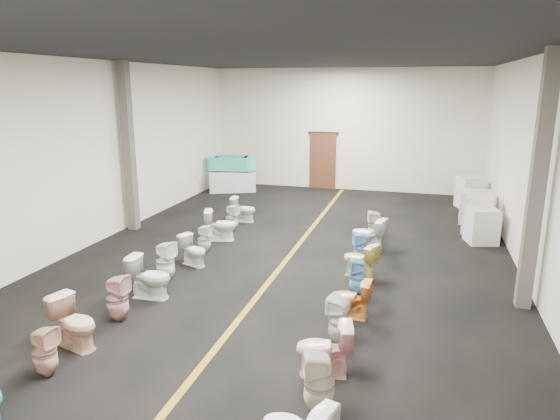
# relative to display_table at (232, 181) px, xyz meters

# --- Properties ---
(floor) EXTENTS (16.00, 16.00, 0.00)m
(floor) POSITION_rel_display_table_xyz_m (3.96, -6.49, -0.38)
(floor) COLOR black
(floor) RESTS_ON ground
(ceiling) EXTENTS (16.00, 16.00, 0.00)m
(ceiling) POSITION_rel_display_table_xyz_m (3.96, -6.49, 4.12)
(ceiling) COLOR black
(ceiling) RESTS_ON ground
(wall_back) EXTENTS (10.00, 0.00, 10.00)m
(wall_back) POSITION_rel_display_table_xyz_m (3.96, 1.51, 1.87)
(wall_back) COLOR silver
(wall_back) RESTS_ON ground
(wall_front) EXTENTS (10.00, 0.00, 10.00)m
(wall_front) POSITION_rel_display_table_xyz_m (3.96, -14.49, 1.87)
(wall_front) COLOR silver
(wall_front) RESTS_ON ground
(wall_left) EXTENTS (0.00, 16.00, 16.00)m
(wall_left) POSITION_rel_display_table_xyz_m (-1.04, -6.49, 1.87)
(wall_left) COLOR silver
(wall_left) RESTS_ON ground
(wall_right) EXTENTS (0.00, 16.00, 16.00)m
(wall_right) POSITION_rel_display_table_xyz_m (8.96, -6.49, 1.87)
(wall_right) COLOR silver
(wall_right) RESTS_ON ground
(aisle_stripe) EXTENTS (0.12, 15.60, 0.01)m
(aisle_stripe) POSITION_rel_display_table_xyz_m (3.96, -6.49, -0.37)
(aisle_stripe) COLOR olive
(aisle_stripe) RESTS_ON floor
(back_door) EXTENTS (1.00, 0.10, 2.10)m
(back_door) POSITION_rel_display_table_xyz_m (3.16, 1.45, 0.67)
(back_door) COLOR #562D19
(back_door) RESTS_ON floor
(door_frame) EXTENTS (1.15, 0.08, 0.10)m
(door_frame) POSITION_rel_display_table_xyz_m (3.16, 1.46, 1.74)
(door_frame) COLOR #331C11
(door_frame) RESTS_ON back_door
(column_left) EXTENTS (0.25, 0.25, 4.50)m
(column_left) POSITION_rel_display_table_xyz_m (-0.79, -5.49, 1.87)
(column_left) COLOR #59544C
(column_left) RESTS_ON floor
(column_right) EXTENTS (0.25, 0.25, 4.50)m
(column_right) POSITION_rel_display_table_xyz_m (8.71, -7.99, 1.87)
(column_right) COLOR #59544C
(column_right) RESTS_ON floor
(display_table) EXTENTS (1.89, 1.46, 0.75)m
(display_table) POSITION_rel_display_table_xyz_m (0.00, 0.00, 0.00)
(display_table) COLOR silver
(display_table) RESTS_ON floor
(bathtub) EXTENTS (1.84, 0.85, 0.55)m
(bathtub) POSITION_rel_display_table_xyz_m (0.00, 0.00, 0.69)
(bathtub) COLOR #46CAB5
(bathtub) RESTS_ON display_table
(appliance_crate_a) EXTENTS (0.85, 0.85, 0.89)m
(appliance_crate_a) POSITION_rel_display_table_xyz_m (8.36, -4.20, 0.07)
(appliance_crate_a) COLOR silver
(appliance_crate_a) RESTS_ON floor
(appliance_crate_b) EXTENTS (0.89, 0.89, 1.01)m
(appliance_crate_b) POSITION_rel_display_table_xyz_m (8.36, -3.33, 0.13)
(appliance_crate_b) COLOR silver
(appliance_crate_b) RESTS_ON floor
(appliance_crate_c) EXTENTS (0.85, 0.85, 0.92)m
(appliance_crate_c) POSITION_rel_display_table_xyz_m (8.36, -2.20, 0.08)
(appliance_crate_c) COLOR beige
(appliance_crate_c) RESTS_ON floor
(appliance_crate_d) EXTENTS (0.92, 0.92, 1.02)m
(appliance_crate_d) POSITION_rel_display_table_xyz_m (8.36, -0.35, 0.13)
(appliance_crate_d) COLOR silver
(appliance_crate_d) RESTS_ON floor
(toilet_left_1) EXTENTS (0.36, 0.35, 0.72)m
(toilet_left_1) POSITION_rel_display_table_xyz_m (2.00, -12.21, -0.02)
(toilet_left_1) COLOR #DCA38A
(toilet_left_1) RESTS_ON floor
(toilet_left_2) EXTENTS (0.88, 0.65, 0.81)m
(toilet_left_2) POSITION_rel_display_table_xyz_m (1.89, -11.43, 0.03)
(toilet_left_2) COLOR #ECB293
(toilet_left_2) RESTS_ON floor
(toilet_left_3) EXTENTS (0.38, 0.37, 0.81)m
(toilet_left_3) POSITION_rel_display_table_xyz_m (2.01, -10.48, 0.03)
(toilet_left_3) COLOR #D59899
(toilet_left_3) RESTS_ON floor
(toilet_left_4) EXTENTS (0.82, 0.50, 0.82)m
(toilet_left_4) POSITION_rel_display_table_xyz_m (2.04, -9.49, 0.03)
(toilet_left_4) COLOR silver
(toilet_left_4) RESTS_ON floor
(toilet_left_5) EXTENTS (0.44, 0.44, 0.83)m
(toilet_left_5) POSITION_rel_display_table_xyz_m (1.91, -8.65, 0.04)
(toilet_left_5) COLOR white
(toilet_left_5) RESTS_ON floor
(toilet_left_6) EXTENTS (0.76, 0.60, 0.68)m
(toilet_left_6) POSITION_rel_display_table_xyz_m (2.07, -7.68, -0.04)
(toilet_left_6) COLOR silver
(toilet_left_6) RESTS_ON floor
(toilet_left_7) EXTENTS (0.33, 0.32, 0.68)m
(toilet_left_7) POSITION_rel_display_table_xyz_m (1.94, -6.84, -0.03)
(toilet_left_7) COLOR silver
(toilet_left_7) RESTS_ON floor
(toilet_left_8) EXTENTS (0.89, 0.67, 0.81)m
(toilet_left_8) POSITION_rel_display_table_xyz_m (1.94, -5.81, 0.03)
(toilet_left_8) COLOR white
(toilet_left_8) RESTS_ON floor
(toilet_left_9) EXTENTS (0.39, 0.38, 0.75)m
(toilet_left_9) POSITION_rel_display_table_xyz_m (1.92, -4.95, -0.00)
(toilet_left_9) COLOR silver
(toilet_left_9) RESTS_ON floor
(toilet_left_10) EXTENTS (0.74, 0.45, 0.73)m
(toilet_left_10) POSITION_rel_display_table_xyz_m (1.89, -3.97, -0.01)
(toilet_left_10) COLOR silver
(toilet_left_10) RESTS_ON floor
(toilet_right_2) EXTENTS (0.48, 0.48, 0.83)m
(toilet_right_2) POSITION_rel_display_table_xyz_m (5.77, -11.99, 0.04)
(toilet_right_2) COLOR beige
(toilet_right_2) RESTS_ON floor
(toilet_right_3) EXTENTS (0.85, 0.60, 0.78)m
(toilet_right_3) POSITION_rel_display_table_xyz_m (5.67, -11.15, 0.02)
(toilet_right_3) COLOR #EAA3A3
(toilet_right_3) RESTS_ON floor
(toilet_right_4) EXTENTS (0.43, 0.43, 0.78)m
(toilet_right_4) POSITION_rel_display_table_xyz_m (5.74, -10.24, 0.01)
(toilet_right_4) COLOR silver
(toilet_right_4) RESTS_ON floor
(toilet_right_5) EXTENTS (0.70, 0.43, 0.69)m
(toilet_right_5) POSITION_rel_display_table_xyz_m (5.78, -9.29, -0.03)
(toilet_right_5) COLOR orange
(toilet_right_5) RESTS_ON floor
(toilet_right_6) EXTENTS (0.43, 0.42, 0.74)m
(toilet_right_6) POSITION_rel_display_table_xyz_m (5.77, -8.32, -0.01)
(toilet_right_6) COLOR #6CA7D5
(toilet_right_6) RESTS_ON floor
(toilet_right_7) EXTENTS (0.85, 0.69, 0.76)m
(toilet_right_7) POSITION_rel_display_table_xyz_m (5.69, -7.40, 0.00)
(toilet_right_7) COLOR #F1D55F
(toilet_right_7) RESTS_ON floor
(toilet_right_8) EXTENTS (0.42, 0.42, 0.72)m
(toilet_right_8) POSITION_rel_display_table_xyz_m (5.61, -6.56, -0.02)
(toilet_right_8) COLOR #7AB3F4
(toilet_right_8) RESTS_ON floor
(toilet_right_9) EXTENTS (0.92, 0.67, 0.84)m
(toilet_right_9) POSITION_rel_display_table_xyz_m (5.68, -5.68, 0.04)
(toilet_right_9) COLOR white
(toilet_right_9) RESTS_ON floor
(toilet_right_10) EXTENTS (0.42, 0.42, 0.77)m
(toilet_right_10) POSITION_rel_display_table_xyz_m (5.74, -4.70, 0.01)
(toilet_right_10) COLOR beige
(toilet_right_10) RESTS_ON floor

